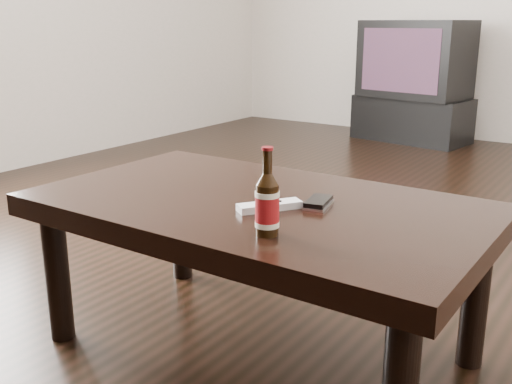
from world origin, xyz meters
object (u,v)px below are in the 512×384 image
Objects in this scene: beer_bottle at (267,205)px; remote at (270,206)px; tv_stand at (412,119)px; phone at (318,203)px; coffee_table at (258,221)px; tv at (416,59)px.

remote is at bearing 121.19° from beer_bottle.
tv_stand is 5.29× the size of remote.
beer_bottle is at bearing -100.38° from phone.
coffee_table is 6.04× the size of beer_bottle.
tv_stand is 0.71× the size of coffee_table.
coffee_table is 10.37× the size of phone.
coffee_table is at bearing -68.08° from tv_stand.
phone is (0.92, -3.26, 0.29)m from tv_stand.
beer_bottle is (0.93, -3.52, 0.35)m from tv_stand.
coffee_table is 0.31m from beer_bottle.
tv_stand is 1.03× the size of tv.
remote reaches higher than coffee_table.
beer_bottle reaches higher than tv_stand.
tv reaches higher than remote.
tv is 5.15× the size of remote.
remote is (0.07, -0.06, 0.07)m from coffee_table.
remote reaches higher than phone.
remote is (0.84, -3.36, -0.17)m from tv.
remote is (-0.09, -0.10, 0.00)m from phone.
remote is at bearing -67.08° from tv.
tv reaches higher than phone.
coffee_table is (0.76, -3.30, -0.24)m from tv.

